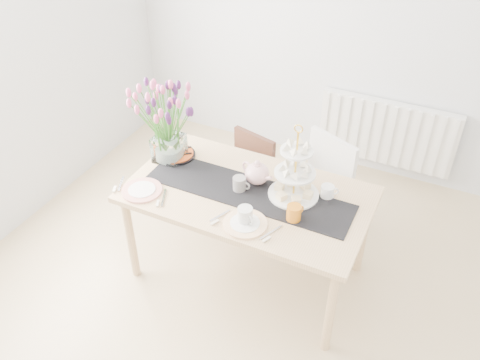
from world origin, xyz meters
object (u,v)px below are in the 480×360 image
at_px(teapot, 257,174).
at_px(mug_orange, 294,213).
at_px(radiator, 386,133).
at_px(mug_white, 245,215).
at_px(plate_right, 245,224).
at_px(tulip_vase, 166,112).
at_px(cake_stand, 295,179).
at_px(chair_brown, 246,175).
at_px(plate_left, 142,190).
at_px(mug_grey, 239,184).
at_px(dining_table, 248,201).
at_px(cream_jug, 327,192).
at_px(chair_white, 319,184).
at_px(tart_tin, 177,155).

distance_m(teapot, mug_orange, 0.43).
distance_m(radiator, mug_orange, 1.83).
bearing_deg(mug_white, plate_right, -32.09).
bearing_deg(tulip_vase, cake_stand, -0.53).
xyz_separation_m(chair_brown, teapot, (0.28, -0.43, 0.39)).
xyz_separation_m(chair_brown, plate_right, (0.39, -0.84, 0.31)).
xyz_separation_m(plate_left, plate_right, (0.75, 0.00, 0.00)).
relative_size(mug_grey, plate_right, 0.37).
bearing_deg(dining_table, mug_grey, -175.38).
height_order(teapot, cream_jug, teapot).
relative_size(dining_table, mug_grey, 15.67).
bearing_deg(plate_right, cake_stand, 67.20).
xyz_separation_m(chair_white, teapot, (-0.30, -0.49, 0.33)).
bearing_deg(cake_stand, plate_left, -157.04).
bearing_deg(chair_white, cake_stand, -69.35).
xyz_separation_m(teapot, plate_left, (-0.65, -0.41, -0.08)).
relative_size(cream_jug, plate_right, 0.32).
xyz_separation_m(chair_white, mug_white, (-0.20, -0.88, 0.30)).
relative_size(radiator, chair_brown, 1.55).
bearing_deg(cream_jug, chair_white, 87.82).
height_order(mug_grey, mug_white, mug_white).
xyz_separation_m(radiator, mug_orange, (-0.22, -1.78, 0.35)).
xyz_separation_m(chair_brown, cake_stand, (0.55, -0.45, 0.44)).
bearing_deg(tulip_vase, teapot, 0.86).
xyz_separation_m(mug_white, mug_orange, (0.26, 0.15, -0.00)).
height_order(chair_brown, mug_white, mug_white).
height_order(mug_white, mug_orange, mug_white).
bearing_deg(tulip_vase, plate_left, -85.59).
relative_size(tart_tin, mug_orange, 2.45).
height_order(tart_tin, plate_left, tart_tin).
distance_m(cake_stand, plate_right, 0.44).
xyz_separation_m(cream_jug, mug_orange, (-0.11, -0.31, 0.01)).
height_order(chair_white, cream_jug, chair_white).
relative_size(tulip_vase, plate_right, 2.55).
xyz_separation_m(radiator, cream_jug, (-0.11, -1.47, 0.34)).
distance_m(cake_stand, teapot, 0.28).
xyz_separation_m(dining_table, mug_grey, (-0.06, -0.01, 0.13)).
distance_m(mug_white, plate_left, 0.75).
bearing_deg(cream_jug, cake_stand, 179.18).
bearing_deg(cream_jug, mug_grey, 174.79).
xyz_separation_m(radiator, mug_white, (-0.48, -1.93, 0.36)).
height_order(chair_white, cake_stand, cake_stand).
relative_size(radiator, mug_grey, 11.76).
distance_m(mug_orange, plate_left, 1.02).
height_order(chair_brown, plate_right, chair_brown).
bearing_deg(cake_stand, tart_tin, 176.29).
height_order(cake_stand, plate_left, cake_stand).
bearing_deg(chair_white, chair_brown, -149.80).
relative_size(mug_grey, plate_left, 0.38).
distance_m(chair_white, mug_grey, 0.77).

